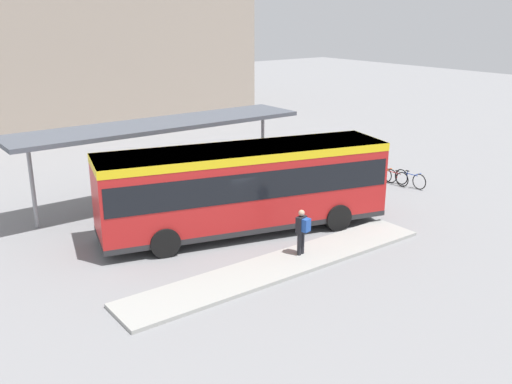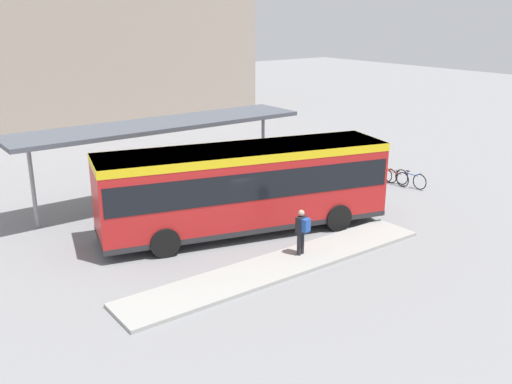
{
  "view_description": "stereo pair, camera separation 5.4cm",
  "coord_description": "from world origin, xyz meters",
  "px_view_note": "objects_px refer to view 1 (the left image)",
  "views": [
    {
      "loc": [
        -11.72,
        -16.49,
        8.04
      ],
      "look_at": [
        0.54,
        0.0,
        1.46
      ],
      "focal_mm": 40.0,
      "sensor_mm": 36.0,
      "label": 1
    },
    {
      "loc": [
        -11.67,
        -16.52,
        8.04
      ],
      "look_at": [
        0.54,
        0.0,
        1.46
      ],
      "focal_mm": 40.0,
      "sensor_mm": 36.0,
      "label": 2
    }
  ],
  "objects_px": {
    "bicycle_red": "(394,177)",
    "bicycle_orange": "(382,174)",
    "pedestrian_waiting": "(302,229)",
    "potted_planter_near_shelter": "(170,205)",
    "bicycle_blue": "(410,179)",
    "city_bus": "(245,184)"
  },
  "relations": [
    {
      "from": "bicycle_red",
      "to": "bicycle_orange",
      "type": "bearing_deg",
      "value": -3.11
    },
    {
      "from": "pedestrian_waiting",
      "to": "bicycle_blue",
      "type": "distance_m",
      "value": 10.01
    },
    {
      "from": "potted_planter_near_shelter",
      "to": "pedestrian_waiting",
      "type": "bearing_deg",
      "value": -72.45
    },
    {
      "from": "pedestrian_waiting",
      "to": "potted_planter_near_shelter",
      "type": "distance_m",
      "value": 6.11
    },
    {
      "from": "pedestrian_waiting",
      "to": "bicycle_red",
      "type": "bearing_deg",
      "value": -81.73
    },
    {
      "from": "bicycle_blue",
      "to": "pedestrian_waiting",
      "type": "bearing_deg",
      "value": -74.01
    },
    {
      "from": "bicycle_blue",
      "to": "potted_planter_near_shelter",
      "type": "bearing_deg",
      "value": -105.56
    },
    {
      "from": "city_bus",
      "to": "potted_planter_near_shelter",
      "type": "height_order",
      "value": "city_bus"
    },
    {
      "from": "bicycle_blue",
      "to": "potted_planter_near_shelter",
      "type": "distance_m",
      "value": 11.66
    },
    {
      "from": "city_bus",
      "to": "bicycle_blue",
      "type": "xyz_separation_m",
      "value": [
        9.62,
        -0.04,
        -1.51
      ]
    },
    {
      "from": "bicycle_orange",
      "to": "potted_planter_near_shelter",
      "type": "xyz_separation_m",
      "value": [
        -11.04,
        1.26,
        0.3
      ]
    },
    {
      "from": "bicycle_blue",
      "to": "potted_planter_near_shelter",
      "type": "xyz_separation_m",
      "value": [
        -11.33,
        2.72,
        0.27
      ]
    },
    {
      "from": "bicycle_red",
      "to": "bicycle_orange",
      "type": "distance_m",
      "value": 0.73
    },
    {
      "from": "pedestrian_waiting",
      "to": "bicycle_red",
      "type": "xyz_separation_m",
      "value": [
        9.19,
        3.83,
        -0.67
      ]
    },
    {
      "from": "bicycle_blue",
      "to": "bicycle_red",
      "type": "xyz_separation_m",
      "value": [
        -0.3,
        0.73,
        -0.02
      ]
    },
    {
      "from": "city_bus",
      "to": "pedestrian_waiting",
      "type": "xyz_separation_m",
      "value": [
        0.13,
        -3.13,
        -0.86
      ]
    },
    {
      "from": "city_bus",
      "to": "bicycle_red",
      "type": "distance_m",
      "value": 9.47
    },
    {
      "from": "bicycle_blue",
      "to": "potted_planter_near_shelter",
      "type": "relative_size",
      "value": 1.41
    },
    {
      "from": "bicycle_red",
      "to": "potted_planter_near_shelter",
      "type": "distance_m",
      "value": 11.22
    },
    {
      "from": "bicycle_red",
      "to": "bicycle_orange",
      "type": "relative_size",
      "value": 1.04
    },
    {
      "from": "bicycle_blue",
      "to": "potted_planter_near_shelter",
      "type": "height_order",
      "value": "potted_planter_near_shelter"
    },
    {
      "from": "city_bus",
      "to": "bicycle_red",
      "type": "height_order",
      "value": "city_bus"
    }
  ]
}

